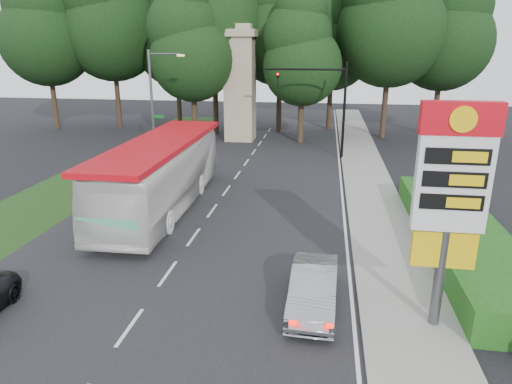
# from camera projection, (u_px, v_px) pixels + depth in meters

# --- Properties ---
(ground) EXTENTS (120.00, 120.00, 0.00)m
(ground) POSITION_uv_depth(u_px,v_px,m) (123.00, 338.00, 13.48)
(ground) COLOR black
(ground) RESTS_ON ground
(road_surface) EXTENTS (14.00, 80.00, 0.02)m
(road_surface) POSITION_uv_depth(u_px,v_px,m) (217.00, 205.00, 24.78)
(road_surface) COLOR black
(road_surface) RESTS_ON ground
(sidewalk_right) EXTENTS (3.00, 80.00, 0.12)m
(sidewalk_right) POSITION_uv_depth(u_px,v_px,m) (377.00, 212.00, 23.55)
(sidewalk_right) COLOR gray
(sidewalk_right) RESTS_ON ground
(grass_verge_left) EXTENTS (5.00, 50.00, 0.02)m
(grass_verge_left) POSITION_uv_depth(u_px,v_px,m) (104.00, 170.00, 31.79)
(grass_verge_left) COLOR #193814
(grass_verge_left) RESTS_ON ground
(hedge) EXTENTS (3.00, 14.00, 1.20)m
(hedge) POSITION_uv_depth(u_px,v_px,m) (461.00, 236.00, 19.19)
(hedge) COLOR #174E14
(hedge) RESTS_ON ground
(gas_station_pylon) EXTENTS (2.10, 0.45, 6.85)m
(gas_station_pylon) POSITION_uv_depth(u_px,v_px,m) (452.00, 188.00, 12.69)
(gas_station_pylon) COLOR #59595E
(gas_station_pylon) RESTS_ON ground
(traffic_signal_mast) EXTENTS (6.10, 0.35, 7.20)m
(traffic_signal_mast) POSITION_uv_depth(u_px,v_px,m) (327.00, 96.00, 33.84)
(traffic_signal_mast) COLOR black
(traffic_signal_mast) RESTS_ON ground
(streetlight_signs) EXTENTS (2.75, 0.98, 8.00)m
(streetlight_signs) POSITION_uv_depth(u_px,v_px,m) (155.00, 100.00, 33.85)
(streetlight_signs) COLOR #59595E
(streetlight_signs) RESTS_ON ground
(monument) EXTENTS (3.00, 3.00, 10.05)m
(monument) POSITION_uv_depth(u_px,v_px,m) (240.00, 83.00, 40.46)
(monument) COLOR tan
(monument) RESTS_ON ground
(tree_far_west) EXTENTS (8.96, 8.96, 17.60)m
(tree_far_west) POSITION_uv_depth(u_px,v_px,m) (44.00, 20.00, 44.44)
(tree_far_west) COLOR #2D2116
(tree_far_west) RESTS_ON ground
(tree_west_mid) EXTENTS (9.80, 9.80, 19.25)m
(tree_west_mid) POSITION_uv_depth(u_px,v_px,m) (110.00, 10.00, 45.16)
(tree_west_mid) COLOR #2D2116
(tree_west_mid) RESTS_ON ground
(tree_west_near) EXTENTS (8.40, 8.40, 16.50)m
(tree_west_near) POSITION_uv_depth(u_px,v_px,m) (175.00, 28.00, 46.70)
(tree_west_near) COLOR #2D2116
(tree_west_near) RESTS_ON ground
(tree_center_left) EXTENTS (10.08, 10.08, 19.80)m
(tree_center_left) POSITION_uv_depth(u_px,v_px,m) (213.00, 3.00, 41.60)
(tree_center_left) COLOR #2D2116
(tree_center_left) RESTS_ON ground
(tree_center_right) EXTENTS (9.24, 9.24, 18.15)m
(tree_center_right) POSITION_uv_depth(u_px,v_px,m) (280.00, 15.00, 42.94)
(tree_center_right) COLOR #2D2116
(tree_center_right) RESTS_ON ground
(tree_east_near) EXTENTS (8.12, 8.12, 15.95)m
(tree_east_near) POSITION_uv_depth(u_px,v_px,m) (333.00, 31.00, 44.51)
(tree_east_near) COLOR #2D2116
(tree_east_near) RESTS_ON ground
(tree_east_mid) EXTENTS (9.52, 9.52, 18.70)m
(tree_east_mid) POSITION_uv_depth(u_px,v_px,m) (393.00, 8.00, 39.52)
(tree_east_mid) COLOR #2D2116
(tree_east_mid) RESTS_ON ground
(tree_far_east) EXTENTS (8.68, 8.68, 17.05)m
(tree_far_east) POSITION_uv_depth(u_px,v_px,m) (446.00, 21.00, 41.00)
(tree_far_east) COLOR #2D2116
(tree_far_east) RESTS_ON ground
(tree_monument_left) EXTENTS (7.28, 7.28, 14.30)m
(tree_monument_left) POSITION_uv_depth(u_px,v_px,m) (192.00, 41.00, 39.00)
(tree_monument_left) COLOR #2D2116
(tree_monument_left) RESTS_ON ground
(tree_monument_right) EXTENTS (6.72, 6.72, 13.20)m
(tree_monument_right) POSITION_uv_depth(u_px,v_px,m) (303.00, 49.00, 38.32)
(tree_monument_right) COLOR #2D2116
(tree_monument_right) RESTS_ON ground
(transit_bus) EXTENTS (3.35, 13.06, 3.62)m
(transit_bus) POSITION_uv_depth(u_px,v_px,m) (162.00, 175.00, 23.80)
(transit_bus) COLOR white
(transit_bus) RESTS_ON ground
(sedan_silver) EXTENTS (1.59, 4.26, 1.39)m
(sedan_silver) POSITION_uv_depth(u_px,v_px,m) (313.00, 288.00, 14.85)
(sedan_silver) COLOR #94979B
(sedan_silver) RESTS_ON ground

